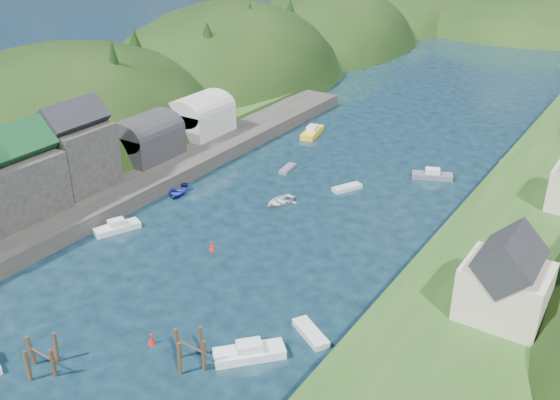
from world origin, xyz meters
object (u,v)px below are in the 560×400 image
Objects in this scene: piling_cluster_far at (191,352)px; channel_buoy_far at (212,246)px; piling_cluster_near at (42,359)px; channel_buoy_near at (151,339)px.

piling_cluster_far reaches higher than channel_buoy_far.
piling_cluster_near reaches higher than channel_buoy_near.
piling_cluster_near is at bearing -143.02° from piling_cluster_far.
channel_buoy_near is 16.67m from channel_buoy_far.
piling_cluster_near is 23.04m from channel_buoy_far.
channel_buoy_near and channel_buoy_far have the same top height.
channel_buoy_near is at bearing 179.32° from piling_cluster_far.
piling_cluster_near is 3.12× the size of channel_buoy_near.
piling_cluster_far is (9.75, 7.34, 0.12)m from piling_cluster_near.
piling_cluster_far is 4.74m from channel_buoy_near.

